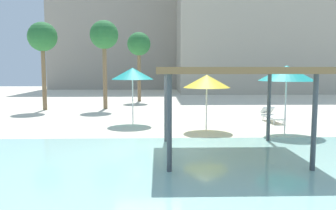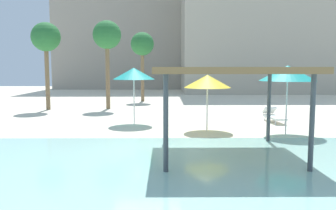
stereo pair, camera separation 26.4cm
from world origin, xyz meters
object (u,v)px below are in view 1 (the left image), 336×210
palm_tree_1 (42,39)px  beach_umbrella_teal_0 (287,73)px  lounge_chair_1 (272,115)px  palm_tree_2 (104,37)px  shade_pavilion (229,72)px  beach_umbrella_teal_1 (132,74)px  palm_tree_0 (139,45)px  beach_umbrella_yellow_3 (207,81)px

palm_tree_1 → beach_umbrella_teal_0: bearing=-33.9°
beach_umbrella_teal_0 → palm_tree_1: bearing=146.1°
beach_umbrella_teal_0 → lounge_chair_1: size_ratio=1.50×
lounge_chair_1 → palm_tree_1: bearing=-116.6°
beach_umbrella_teal_0 → lounge_chair_1: beach_umbrella_teal_0 is taller
palm_tree_1 → palm_tree_2: palm_tree_2 is taller
beach_umbrella_teal_0 → lounge_chair_1: (0.48, 3.25, -2.25)m
shade_pavilion → beach_umbrella_teal_1: shade_pavilion is taller
beach_umbrella_teal_1 → palm_tree_0: bearing=91.4°
lounge_chair_1 → palm_tree_0: palm_tree_0 is taller
beach_umbrella_teal_1 → beach_umbrella_teal_0: bearing=-23.0°
palm_tree_0 → beach_umbrella_teal_1: bearing=-88.6°
beach_umbrella_yellow_3 → lounge_chair_1: size_ratio=1.29×
beach_umbrella_teal_1 → palm_tree_2: 7.16m
beach_umbrella_teal_0 → palm_tree_2: size_ratio=0.49×
beach_umbrella_teal_0 → palm_tree_1: size_ratio=0.51×
lounge_chair_1 → palm_tree_2: palm_tree_2 is taller
palm_tree_2 → palm_tree_1: bearing=-172.9°
beach_umbrella_yellow_3 → lounge_chair_1: (3.72, 2.30, -1.87)m
palm_tree_1 → palm_tree_2: (3.92, 0.49, 0.17)m
shade_pavilion → palm_tree_0: size_ratio=0.81×
beach_umbrella_teal_0 → beach_umbrella_teal_1: bearing=157.0°
lounge_chair_1 → palm_tree_2: 12.07m
palm_tree_1 → beach_umbrella_teal_1: bearing=-43.2°
shade_pavilion → palm_tree_2: 14.19m
beach_umbrella_teal_0 → beach_umbrella_teal_1: size_ratio=1.04×
palm_tree_1 → palm_tree_2: 3.96m
shade_pavilion → beach_umbrella_teal_1: bearing=118.8°
beach_umbrella_yellow_3 → beach_umbrella_teal_0: bearing=-16.4°
beach_umbrella_yellow_3 → palm_tree_2: palm_tree_2 is taller
palm_tree_1 → palm_tree_2: bearing=7.1°
beach_umbrella_yellow_3 → palm_tree_1: 12.65m
beach_umbrella_yellow_3 → palm_tree_0: (-3.73, 13.43, 2.39)m
palm_tree_2 → beach_umbrella_teal_1: bearing=-69.9°
beach_umbrella_teal_0 → palm_tree_0: (-6.97, 14.38, 2.01)m
shade_pavilion → lounge_chair_1: bearing=61.8°
beach_umbrella_yellow_3 → palm_tree_1: palm_tree_1 is taller
shade_pavilion → palm_tree_0: palm_tree_0 is taller
lounge_chair_1 → beach_umbrella_teal_1: bearing=-91.1°
lounge_chair_1 → palm_tree_2: size_ratio=0.33×
lounge_chair_1 → palm_tree_0: (-7.46, 11.13, 4.26)m
beach_umbrella_teal_0 → beach_umbrella_teal_1: 7.26m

